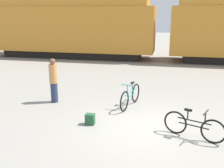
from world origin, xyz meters
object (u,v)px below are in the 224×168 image
Objects in this scene: bicycle_teal at (130,96)px; backpack at (90,119)px; freight_train at (163,22)px; person_in_tan at (54,80)px; bicycle_black at (194,126)px.

bicycle_teal reaches higher than backpack.
freight_train reaches higher than backpack.
person_in_tan is at bearing -109.58° from freight_train.
person_in_tan reaches higher than bicycle_teal.
bicycle_black is (2.05, -2.15, -0.03)m from bicycle_teal.
person_in_tan is (-3.68, -10.35, -1.87)m from freight_train.
backpack is at bearing -117.35° from bicycle_teal.
bicycle_teal is at bearing -94.29° from freight_train.
freight_train reaches higher than bicycle_black.
bicycle_teal is 1.05× the size of person_in_tan.
bicycle_black is 3.04m from backpack.
person_in_tan reaches higher than backpack.
freight_train is at bearing 95.94° from bicycle_black.
freight_train is 14.65× the size of bicycle_teal.
bicycle_teal is 2.12m from backpack.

